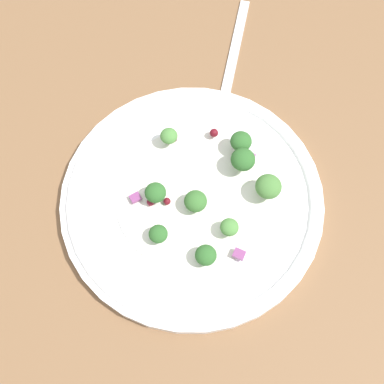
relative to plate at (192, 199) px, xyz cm
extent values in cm
cube|color=brown|center=(-2.88, -0.60, -1.86)|extent=(180.00, 180.00, 2.00)
cylinder|color=white|center=(0.00, 0.00, -0.26)|extent=(28.74, 28.74, 1.20)
torus|color=white|center=(0.00, 0.00, 0.34)|extent=(27.44, 27.44, 1.00)
cylinder|color=white|center=(0.00, 0.00, 0.44)|extent=(16.67, 16.67, 0.20)
cylinder|color=#8EB77A|center=(-2.72, -2.59, 0.99)|extent=(0.86, 0.86, 0.86)
ellipsoid|color=#2D6028|center=(-2.72, -2.59, 2.03)|extent=(2.30, 2.30, 1.72)
cylinder|color=#9EC684|center=(2.00, 6.15, 1.48)|extent=(1.00, 1.00, 1.00)
ellipsoid|color=#2D6028|center=(2.00, 6.15, 2.68)|extent=(2.66, 2.66, 2.00)
cylinder|color=#8EB77A|center=(0.41, 7.90, 1.37)|extent=(0.90, 0.90, 0.90)
ellipsoid|color=#2D6028|center=(0.41, 7.90, 2.44)|extent=(2.39, 2.39, 1.79)
cylinder|color=#8EB77A|center=(5.52, -4.45, 0.87)|extent=(0.83, 0.83, 0.83)
ellipsoid|color=#2D6028|center=(5.52, -4.45, 1.86)|extent=(2.21, 2.21, 1.65)
cylinder|color=#9EC684|center=(5.96, 5.41, 1.27)|extent=(1.05, 1.05, 1.05)
ellipsoid|color=#477A38|center=(5.96, 5.41, 2.53)|extent=(2.80, 2.80, 2.10)
cylinder|color=#ADD18E|center=(-6.24, 3.48, 1.26)|extent=(0.73, 0.73, 0.73)
ellipsoid|color=#4C843D|center=(-6.24, 3.48, 2.13)|extent=(1.94, 1.94, 1.46)
cylinder|color=#9EC684|center=(5.51, -0.75, 1.06)|extent=(0.73, 0.73, 0.73)
ellipsoid|color=#4C843D|center=(5.51, -0.75, 1.93)|extent=(1.94, 1.94, 1.46)
cylinder|color=#9EC684|center=(0.99, -0.12, 0.86)|extent=(0.92, 0.92, 0.92)
ellipsoid|color=#386B2D|center=(0.99, -0.12, 1.95)|extent=(2.44, 2.44, 1.83)
cylinder|color=#8EB77A|center=(0.30, -5.79, 0.79)|extent=(0.75, 0.75, 0.75)
ellipsoid|color=#2D6028|center=(0.30, -5.79, 1.68)|extent=(1.99, 1.99, 1.49)
sphere|color=maroon|center=(-1.60, -2.27, 1.01)|extent=(0.79, 0.79, 0.79)
sphere|color=maroon|center=(-2.94, -3.46, 1.02)|extent=(0.83, 0.83, 0.83)
sphere|color=maroon|center=(-6.03, 4.02, 0.99)|extent=(0.77, 0.77, 0.77)
sphere|color=maroon|center=(-3.27, 7.32, 1.40)|extent=(0.98, 0.98, 0.98)
cube|color=#843D75|center=(7.94, -2.00, 1.09)|extent=(1.41, 1.26, 0.52)
cube|color=#A35B93|center=(1.79, 7.62, 0.83)|extent=(1.56, 1.45, 0.57)
cube|color=#843D75|center=(-4.51, -4.11, 0.94)|extent=(1.28, 1.39, 0.43)
cube|color=silver|center=(-9.48, 20.05, -0.61)|extent=(8.12, 13.80, 0.50)
cube|color=silver|center=(-5.11, 11.84, -0.61)|extent=(3.81, 4.31, 0.50)
camera|label=1|loc=(14.04, -16.84, 51.96)|focal=48.29mm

